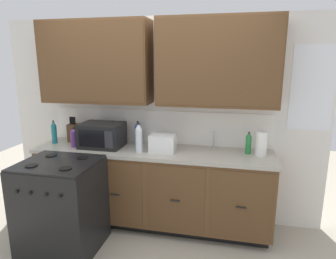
# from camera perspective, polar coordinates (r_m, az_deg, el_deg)

# --- Properties ---
(ground_plane) EXTENTS (8.00, 8.00, 0.00)m
(ground_plane) POSITION_cam_1_polar(r_m,az_deg,el_deg) (3.50, -4.35, -20.12)
(ground_plane) COLOR #B2A893
(wall_unit) EXTENTS (3.88, 0.40, 2.41)m
(wall_unit) POSITION_cam_1_polar(r_m,az_deg,el_deg) (3.42, -2.34, 8.58)
(wall_unit) COLOR white
(wall_unit) RESTS_ON ground_plane
(counter_run) EXTENTS (2.71, 0.64, 0.93)m
(counter_run) POSITION_cam_1_polar(r_m,az_deg,el_deg) (3.52, -3.02, -10.98)
(counter_run) COLOR black
(counter_run) RESTS_ON ground_plane
(stove_range) EXTENTS (0.76, 0.68, 0.95)m
(stove_range) POSITION_cam_1_polar(r_m,az_deg,el_deg) (3.31, -19.86, -13.63)
(stove_range) COLOR black
(stove_range) RESTS_ON ground_plane
(microwave) EXTENTS (0.48, 0.37, 0.28)m
(microwave) POSITION_cam_1_polar(r_m,az_deg,el_deg) (3.52, -12.64, -1.05)
(microwave) COLOR black
(microwave) RESTS_ON counter_run
(toaster) EXTENTS (0.28, 0.18, 0.19)m
(toaster) POSITION_cam_1_polar(r_m,az_deg,el_deg) (3.26, -1.05, -2.66)
(toaster) COLOR white
(toaster) RESTS_ON counter_run
(knife_block) EXTENTS (0.11, 0.14, 0.31)m
(knife_block) POSITION_cam_1_polar(r_m,az_deg,el_deg) (3.86, -17.76, -0.49)
(knife_block) COLOR #52361E
(knife_block) RESTS_ON counter_run
(sink_faucet) EXTENTS (0.02, 0.02, 0.20)m
(sink_faucet) POSITION_cam_1_polar(r_m,az_deg,el_deg) (3.42, 8.86, -1.96)
(sink_faucet) COLOR #B2B5BA
(sink_faucet) RESTS_ON counter_run
(paper_towel_roll) EXTENTS (0.12, 0.12, 0.26)m
(paper_towel_roll) POSITION_cam_1_polar(r_m,az_deg,el_deg) (3.27, 17.58, -2.60)
(paper_towel_roll) COLOR white
(paper_towel_roll) RESTS_ON counter_run
(bottle_clear) EXTENTS (0.08, 0.08, 0.33)m
(bottle_clear) POSITION_cam_1_polar(r_m,az_deg,el_deg) (3.24, -5.66, -1.65)
(bottle_clear) COLOR silver
(bottle_clear) RESTS_ON counter_run
(bottle_blue) EXTENTS (0.07, 0.07, 0.29)m
(bottle_blue) POSITION_cam_1_polar(r_m,az_deg,el_deg) (3.53, -5.84, -0.74)
(bottle_blue) COLOR blue
(bottle_blue) RESTS_ON counter_run
(bottle_violet) EXTENTS (0.08, 0.08, 0.23)m
(bottle_violet) POSITION_cam_1_polar(r_m,az_deg,el_deg) (3.61, -17.68, -1.44)
(bottle_violet) COLOR #663384
(bottle_violet) RESTS_ON counter_run
(bottle_green) EXTENTS (0.06, 0.06, 0.24)m
(bottle_green) POSITION_cam_1_polar(r_m,az_deg,el_deg) (3.29, 15.29, -2.56)
(bottle_green) COLOR #237A38
(bottle_green) RESTS_ON counter_run
(bottle_teal) EXTENTS (0.06, 0.06, 0.28)m
(bottle_teal) POSITION_cam_1_polar(r_m,az_deg,el_deg) (3.84, -21.15, -0.50)
(bottle_teal) COLOR #1E707A
(bottle_teal) RESTS_ON counter_run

